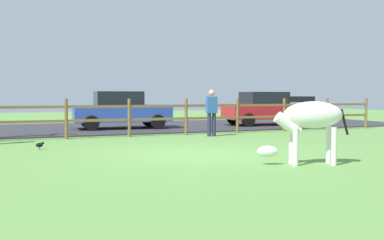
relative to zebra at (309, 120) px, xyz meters
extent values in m
plane|color=#5B8C42|center=(-1.56, 2.34, -0.93)|extent=(60.00, 60.00, 0.00)
cube|color=#2D2D33|center=(-1.56, 11.64, -0.90)|extent=(28.00, 7.40, 0.05)
cylinder|color=brown|center=(-4.11, 7.34, -0.26)|extent=(0.11, 0.11, 1.33)
cylinder|color=brown|center=(-2.00, 7.34, -0.26)|extent=(0.11, 0.11, 1.33)
cylinder|color=brown|center=(0.12, 7.34, -0.26)|extent=(0.11, 0.11, 1.33)
cylinder|color=brown|center=(2.23, 7.34, -0.26)|extent=(0.11, 0.11, 1.33)
cylinder|color=brown|center=(4.34, 7.34, -0.26)|extent=(0.11, 0.11, 1.33)
cylinder|color=brown|center=(6.45, 7.34, -0.26)|extent=(0.11, 0.11, 1.33)
cylinder|color=brown|center=(8.57, 7.34, -0.26)|extent=(0.11, 0.11, 1.33)
cube|color=brown|center=(-2.00, 7.34, -0.33)|extent=(21.13, 0.06, 0.09)
cube|color=brown|center=(-2.00, 7.34, 0.14)|extent=(21.13, 0.06, 0.09)
ellipsoid|color=white|center=(0.08, -0.03, 0.11)|extent=(1.33, 0.84, 0.56)
cylinder|color=white|center=(-0.34, -0.04, -0.54)|extent=(0.11, 0.11, 0.78)
cylinder|color=white|center=(-0.26, 0.23, -0.54)|extent=(0.11, 0.11, 0.78)
cylinder|color=white|center=(0.42, -0.28, -0.54)|extent=(0.11, 0.11, 0.78)
cylinder|color=white|center=(0.50, -0.02, -0.54)|extent=(0.11, 0.11, 0.78)
cylinder|color=white|center=(-0.42, 0.14, -0.08)|extent=(0.63, 0.41, 0.51)
ellipsoid|color=white|center=(-0.82, 0.27, -0.65)|extent=(0.48, 0.33, 0.24)
cube|color=black|center=(-0.16, 0.05, 0.43)|extent=(0.55, 0.21, 0.12)
cylinder|color=black|center=(0.72, -0.23, -0.04)|extent=(0.20, 0.11, 0.54)
cylinder|color=black|center=(-5.07, 4.76, -0.90)|extent=(0.01, 0.01, 0.06)
cylinder|color=black|center=(-5.07, 4.72, -0.90)|extent=(0.01, 0.01, 0.06)
ellipsoid|color=black|center=(-5.07, 4.74, -0.81)|extent=(0.18, 0.10, 0.12)
sphere|color=black|center=(-4.98, 4.74, -0.76)|extent=(0.07, 0.07, 0.07)
cube|color=#2D4CAD|center=(-1.51, 10.66, -0.23)|extent=(4.08, 1.90, 0.70)
cube|color=black|center=(-1.66, 10.67, 0.40)|extent=(1.97, 1.66, 0.56)
cylinder|color=black|center=(-0.12, 11.45, -0.58)|extent=(0.61, 0.21, 0.60)
cylinder|color=black|center=(-0.20, 9.75, -0.58)|extent=(0.61, 0.21, 0.60)
cylinder|color=black|center=(-2.82, 11.58, -0.58)|extent=(0.61, 0.21, 0.60)
cylinder|color=black|center=(-2.90, 9.88, -0.58)|extent=(0.61, 0.21, 0.60)
cube|color=red|center=(5.36, 10.33, -0.23)|extent=(4.10, 1.96, 0.70)
cube|color=black|center=(5.21, 10.34, 0.40)|extent=(2.00, 1.68, 0.56)
cylinder|color=black|center=(6.76, 11.09, -0.58)|extent=(0.61, 0.22, 0.60)
cylinder|color=black|center=(6.65, 9.39, -0.58)|extent=(0.61, 0.22, 0.60)
cylinder|color=black|center=(4.07, 11.26, -0.58)|extent=(0.61, 0.22, 0.60)
cylinder|color=black|center=(3.96, 9.57, -0.58)|extent=(0.61, 0.22, 0.60)
cylinder|color=#232847|center=(0.66, 6.49, -0.52)|extent=(0.14, 0.14, 0.82)
cylinder|color=#232847|center=(0.84, 6.48, -0.52)|extent=(0.14, 0.14, 0.82)
cube|color=#2D569E|center=(0.75, 6.49, 0.18)|extent=(0.37, 0.24, 0.58)
sphere|color=tan|center=(0.75, 6.49, 0.60)|extent=(0.22, 0.22, 0.22)
camera|label=1|loc=(-5.54, -7.34, 0.49)|focal=40.39mm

